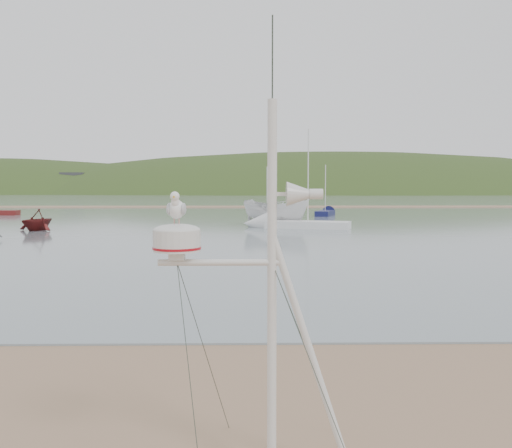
{
  "coord_description": "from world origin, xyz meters",
  "views": [
    {
      "loc": [
        2.56,
        -5.89,
        2.95
      ],
      "look_at": [
        2.66,
        1.0,
        2.47
      ],
      "focal_mm": 38.0,
      "sensor_mm": 36.0,
      "label": 1
    }
  ],
  "objects_px": {
    "sailboat_dark_mid": "(271,211)",
    "boat_white": "(276,189)",
    "mast_rig": "(266,368)",
    "sailboat_white_near": "(279,224)",
    "sailboat_blue_far": "(327,212)",
    "boat_red": "(37,210)"
  },
  "relations": [
    {
      "from": "sailboat_blue_far",
      "to": "mast_rig",
      "type": "bearing_deg",
      "value": -99.09
    },
    {
      "from": "sailboat_blue_far",
      "to": "sailboat_white_near",
      "type": "bearing_deg",
      "value": -109.4
    },
    {
      "from": "mast_rig",
      "to": "boat_white",
      "type": "xyz_separation_m",
      "value": [
        1.86,
        34.29,
        1.61
      ]
    },
    {
      "from": "boat_red",
      "to": "sailboat_white_near",
      "type": "relative_size",
      "value": 0.35
    },
    {
      "from": "boat_red",
      "to": "sailboat_white_near",
      "type": "xyz_separation_m",
      "value": [
        16.05,
        2.24,
        -1.1
      ]
    },
    {
      "from": "sailboat_white_near",
      "to": "sailboat_blue_far",
      "type": "relative_size",
      "value": 1.41
    },
    {
      "from": "sailboat_dark_mid",
      "to": "boat_white",
      "type": "bearing_deg",
      "value": -91.43
    },
    {
      "from": "mast_rig",
      "to": "sailboat_blue_far",
      "type": "bearing_deg",
      "value": 80.91
    },
    {
      "from": "boat_red",
      "to": "sailboat_dark_mid",
      "type": "distance_m",
      "value": 28.3
    },
    {
      "from": "mast_rig",
      "to": "sailboat_dark_mid",
      "type": "relative_size",
      "value": 0.85
    },
    {
      "from": "boat_red",
      "to": "sailboat_blue_far",
      "type": "distance_m",
      "value": 29.05
    },
    {
      "from": "sailboat_blue_far",
      "to": "sailboat_dark_mid",
      "type": "xyz_separation_m",
      "value": [
        -5.56,
        4.06,
        0.0
      ]
    },
    {
      "from": "boat_white",
      "to": "sailboat_dark_mid",
      "type": "xyz_separation_m",
      "value": [
        0.48,
        19.14,
        -2.42
      ]
    },
    {
      "from": "mast_rig",
      "to": "boat_white",
      "type": "relative_size",
      "value": 0.86
    },
    {
      "from": "mast_rig",
      "to": "sailboat_dark_mid",
      "type": "distance_m",
      "value": 53.48
    },
    {
      "from": "mast_rig",
      "to": "boat_white",
      "type": "distance_m",
      "value": 34.38
    },
    {
      "from": "boat_white",
      "to": "sailboat_white_near",
      "type": "relative_size",
      "value": 0.69
    },
    {
      "from": "sailboat_white_near",
      "to": "sailboat_dark_mid",
      "type": "height_order",
      "value": "sailboat_white_near"
    },
    {
      "from": "sailboat_dark_mid",
      "to": "mast_rig",
      "type": "bearing_deg",
      "value": -92.5
    },
    {
      "from": "boat_white",
      "to": "sailboat_white_near",
      "type": "bearing_deg",
      "value": -145.1
    },
    {
      "from": "sailboat_white_near",
      "to": "mast_rig",
      "type": "bearing_deg",
      "value": -93.51
    },
    {
      "from": "mast_rig",
      "to": "sailboat_white_near",
      "type": "xyz_separation_m",
      "value": [
        2.0,
        32.62,
        -0.82
      ]
    }
  ]
}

